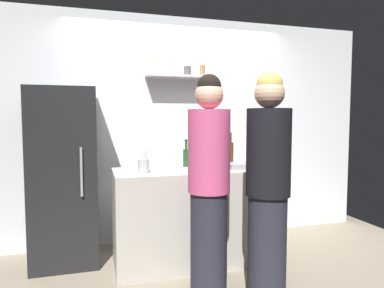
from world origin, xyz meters
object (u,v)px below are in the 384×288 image
at_px(wine_bottle_dark_glass, 216,156).
at_px(wine_bottle_amber_glass, 230,152).
at_px(baking_pan, 243,166).
at_px(wine_bottle_green_glass, 186,157).
at_px(utensil_holder, 144,166).
at_px(person_pink_top, 209,185).
at_px(refrigerator, 65,177).
at_px(person_blonde, 268,188).
at_px(water_bottle_plastic, 214,159).

bearing_deg(wine_bottle_dark_glass, wine_bottle_amber_glass, 42.75).
height_order(baking_pan, wine_bottle_green_glass, wine_bottle_green_glass).
xyz_separation_m(utensil_holder, wine_bottle_dark_glass, (0.76, 0.13, 0.06)).
bearing_deg(person_pink_top, wine_bottle_amber_glass, 8.13).
bearing_deg(refrigerator, person_pink_top, -39.25).
bearing_deg(baking_pan, wine_bottle_dark_glass, 156.56).
xyz_separation_m(wine_bottle_amber_glass, person_pink_top, (-0.56, -0.91, -0.17)).
bearing_deg(wine_bottle_amber_glass, baking_pan, -91.08).
relative_size(baking_pan, utensil_holder, 1.54).
height_order(baking_pan, person_blonde, person_blonde).
height_order(baking_pan, water_bottle_plastic, water_bottle_plastic).
bearing_deg(water_bottle_plastic, wine_bottle_amber_glass, 49.15).
height_order(wine_bottle_green_glass, person_pink_top, person_pink_top).
relative_size(wine_bottle_green_glass, person_blonde, 0.16).
relative_size(wine_bottle_green_glass, person_pink_top, 0.16).
height_order(wine_bottle_dark_glass, person_blonde, person_blonde).
relative_size(wine_bottle_green_glass, wine_bottle_dark_glass, 0.88).
height_order(refrigerator, person_blonde, person_blonde).
relative_size(baking_pan, person_pink_top, 0.19).
bearing_deg(wine_bottle_green_glass, wine_bottle_amber_glass, 8.73).
bearing_deg(water_bottle_plastic, utensil_holder, 178.84).
xyz_separation_m(refrigerator, person_blonde, (1.57, -1.20, 0.03)).
bearing_deg(wine_bottle_dark_glass, person_pink_top, -114.42).
bearing_deg(refrigerator, person_blonde, -37.41).
xyz_separation_m(utensil_holder, water_bottle_plastic, (0.68, -0.01, 0.04)).
bearing_deg(person_blonde, wine_bottle_dark_glass, 131.91).
height_order(refrigerator, wine_bottle_green_glass, refrigerator).
xyz_separation_m(refrigerator, utensil_holder, (0.72, -0.42, 0.14)).
bearing_deg(person_blonde, baking_pan, 115.28).
relative_size(water_bottle_plastic, person_blonde, 0.14).
height_order(refrigerator, water_bottle_plastic, refrigerator).
xyz_separation_m(refrigerator, person_pink_top, (1.17, -0.96, 0.03)).
height_order(refrigerator, wine_bottle_dark_glass, refrigerator).
height_order(wine_bottle_green_glass, water_bottle_plastic, wine_bottle_green_glass).
bearing_deg(wine_bottle_amber_glass, wine_bottle_dark_glass, -137.25).
bearing_deg(wine_bottle_green_glass, utensil_holder, -149.63).
bearing_deg(refrigerator, wine_bottle_amber_glass, -1.71).
bearing_deg(utensil_holder, water_bottle_plastic, -1.16).
xyz_separation_m(utensil_holder, person_blonde, (0.85, -0.79, -0.10)).
bearing_deg(utensil_holder, refrigerator, 150.02).
xyz_separation_m(water_bottle_plastic, person_blonde, (0.17, -0.77, -0.15)).
distance_m(refrigerator, baking_pan, 1.77).
relative_size(utensil_holder, person_blonde, 0.12).
height_order(utensil_holder, wine_bottle_dark_glass, wine_bottle_dark_glass).
xyz_separation_m(wine_bottle_dark_glass, person_pink_top, (-0.30, -0.67, -0.16)).
distance_m(water_bottle_plastic, person_blonde, 0.80).
xyz_separation_m(baking_pan, wine_bottle_dark_glass, (-0.25, 0.11, 0.10)).
xyz_separation_m(wine_bottle_amber_glass, person_blonde, (-0.16, -1.15, -0.17)).
relative_size(refrigerator, wine_bottle_dark_glass, 5.37).
relative_size(utensil_holder, water_bottle_plastic, 0.91).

